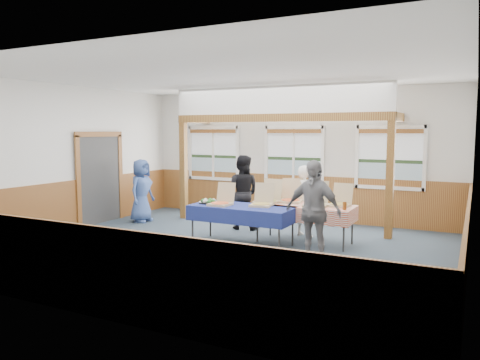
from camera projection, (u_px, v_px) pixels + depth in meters
The scene contains 31 objects.
floor at pixel (228, 250), 8.68m from camera, with size 8.00×8.00×0.00m, color #25313D.
ceiling at pixel (227, 74), 8.35m from camera, with size 8.00×8.00×0.00m, color white.
wall_back at pixel (294, 155), 11.62m from camera, with size 8.00×8.00×0.00m, color silver.
wall_front at pixel (84, 183), 5.41m from camera, with size 8.00×8.00×0.00m, color silver.
wall_left at pixel (68, 158), 10.31m from camera, with size 8.00×8.00×0.00m, color silver.
wall_right at pixel (472, 173), 6.72m from camera, with size 8.00×8.00×0.00m, color silver.
wainscot_back at pixel (294, 197), 11.71m from camera, with size 7.98×0.05×1.10m, color brown.
wainscot_front at pixel (89, 270), 5.54m from camera, with size 7.98×0.05×1.10m, color brown.
wainscot_left at pixel (71, 205), 10.41m from camera, with size 0.05×6.98×1.10m, color brown.
wainscot_right at pixel (467, 244), 6.84m from camera, with size 0.05×6.98×1.10m, color brown.
cased_opening at pixel (100, 179), 11.15m from camera, with size 0.06×1.30×2.10m, color #353535.
window_left at pixel (214, 150), 12.61m from camera, with size 1.56×0.10×1.46m.
window_mid at pixel (294, 152), 11.57m from camera, with size 1.56×0.10×1.46m.
window_right at pixel (390, 154), 10.54m from camera, with size 1.56×0.10×1.46m.
post_left at pixel (184, 171), 11.72m from camera, with size 0.15×0.15×2.40m, color #5A3114.
post_right at pixel (390, 180), 9.47m from camera, with size 0.15×0.15×2.40m, color #5A3114.
cross_beam at pixel (276, 118), 10.46m from camera, with size 5.15×0.18×0.18m, color #5A3114.
table_left at pixel (242, 209), 9.01m from camera, with size 2.12×1.19×0.76m.
table_right at pixel (305, 208), 9.13m from camera, with size 2.07×1.46×0.76m.
pizza_box_a at pixel (221, 202), 9.08m from camera, with size 0.40×0.49×0.43m.
pizza_box_b at pixel (262, 203), 8.99m from camera, with size 0.46×0.53×0.43m.
pizza_box_c at pixel (268, 200), 9.37m from camera, with size 0.48×0.56×0.47m.
pizza_box_d at pixel (291, 199), 9.45m from camera, with size 0.53×0.60×0.47m.
pizza_box_e at pixel (315, 203), 8.94m from camera, with size 0.50×0.58×0.47m.
pizza_box_f at pixel (340, 203), 8.95m from camera, with size 0.42×0.50×0.43m.
veggie_tray at pixel (208, 202), 9.34m from camera, with size 0.39×0.39×0.09m.
drink_glass at pixel (345, 206), 8.52m from camera, with size 0.07×0.07×0.15m, color brown.
woman_white at pixel (305, 201), 9.72m from camera, with size 0.54×0.36×1.49m, color white.
woman_black at pixel (242, 192), 10.47m from camera, with size 0.81×0.63×1.66m, color black.
man_blue at pixel (141, 191), 11.29m from camera, with size 0.74×0.48×1.52m, color #3C5896.
person_grey at pixel (313, 211), 7.82m from camera, with size 1.01×0.42×1.72m, color gray.
Camera 1 is at (4.04, -7.48, 2.20)m, focal length 35.00 mm.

